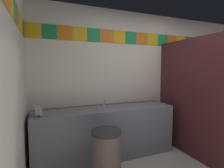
# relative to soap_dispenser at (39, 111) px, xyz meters

# --- Properties ---
(wall_back) EXTENTS (4.31, 0.09, 2.52)m
(wall_back) POSITION_rel_soap_dispenser_xyz_m (1.98, 0.48, 0.36)
(wall_back) COLOR silver
(wall_back) RESTS_ON ground_plane
(vanity_counter) EXTENTS (2.29, 0.56, 0.82)m
(vanity_counter) POSITION_rel_soap_dispenser_xyz_m (1.02, 0.16, -0.48)
(vanity_counter) COLOR slate
(vanity_counter) RESTS_ON ground_plane
(faucet_center) EXTENTS (0.04, 0.10, 0.14)m
(faucet_center) POSITION_rel_soap_dispenser_xyz_m (1.02, 0.25, -0.03)
(faucet_center) COLOR silver
(faucet_center) RESTS_ON vanity_counter
(soap_dispenser) EXTENTS (0.09, 0.09, 0.16)m
(soap_dispenser) POSITION_rel_soap_dispenser_xyz_m (0.00, 0.00, 0.00)
(soap_dispenser) COLOR gray
(soap_dispenser) RESTS_ON vanity_counter
(stall_divider) EXTENTS (0.92, 1.56, 1.96)m
(stall_divider) POSITION_rel_soap_dispenser_xyz_m (2.49, -0.60, 0.08)
(stall_divider) COLOR #471E23
(stall_divider) RESTS_ON ground_plane
(toilet) EXTENTS (0.39, 0.49, 0.74)m
(toilet) POSITION_rel_soap_dispenser_xyz_m (2.94, 0.08, -0.60)
(toilet) COLOR white
(toilet) RESTS_ON ground_plane
(trash_bin) EXTENTS (0.38, 0.38, 0.70)m
(trash_bin) POSITION_rel_soap_dispenser_xyz_m (0.77, -0.52, -0.55)
(trash_bin) COLOR brown
(trash_bin) RESTS_ON ground_plane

